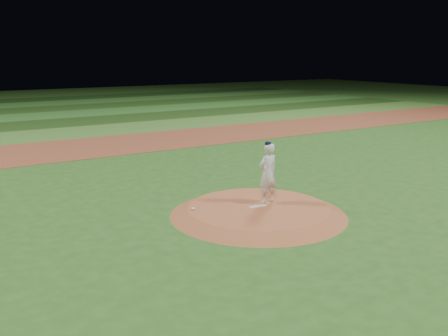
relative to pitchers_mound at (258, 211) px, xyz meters
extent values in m
plane|color=#2A5B1D|center=(0.00, 0.00, -0.12)|extent=(120.00, 120.00, 0.00)
cube|color=brown|center=(0.00, 14.00, -0.12)|extent=(70.00, 6.00, 0.02)
cube|color=#40752A|center=(0.00, 19.50, -0.12)|extent=(70.00, 5.00, 0.02)
cube|color=#1F4215|center=(0.00, 24.50, -0.12)|extent=(70.00, 5.00, 0.02)
cube|color=#317129|center=(0.00, 29.50, -0.12)|extent=(70.00, 5.00, 0.02)
cube|color=#224917|center=(0.00, 34.50, -0.12)|extent=(70.00, 5.00, 0.02)
cube|color=#336F28|center=(0.00, 39.50, -0.12)|extent=(70.00, 5.00, 0.02)
cube|color=#194014|center=(0.00, 44.50, -0.12)|extent=(70.00, 5.00, 0.02)
cone|color=#A55833|center=(0.00, 0.00, 0.00)|extent=(5.50, 5.50, 0.25)
cube|color=silver|center=(-0.01, 0.01, 0.14)|extent=(0.59, 0.18, 0.03)
ellipsoid|color=silver|center=(-1.85, 0.82, 0.16)|extent=(0.13, 0.13, 0.07)
imported|color=silver|center=(0.53, 0.24, 1.09)|extent=(0.74, 0.52, 1.92)
ellipsoid|color=black|center=(0.53, 0.24, 2.03)|extent=(0.22, 0.22, 0.15)
camera|label=1|loc=(-8.82, -11.97, 4.80)|focal=40.00mm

